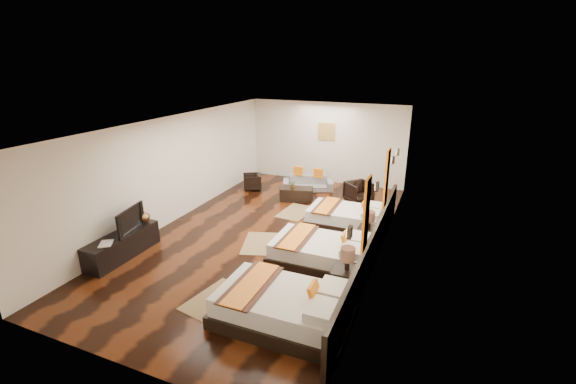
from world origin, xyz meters
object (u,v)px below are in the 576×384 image
at_px(tv_console, 123,245).
at_px(figurine, 143,216).
at_px(bed_far, 347,217).
at_px(nightstand_a, 346,279).
at_px(armchair_right, 359,192).
at_px(table_plant, 293,184).
at_px(sofa, 308,183).
at_px(armchair_left, 252,182).
at_px(nightstand_b, 368,236).
at_px(bed_mid, 323,252).
at_px(tv, 127,220).
at_px(coffee_table, 297,194).
at_px(bed_near, 285,307).
at_px(book, 99,244).

xyz_separation_m(tv_console, figurine, (0.00, 0.70, 0.44)).
xyz_separation_m(bed_far, nightstand_a, (0.75, -3.05, 0.09)).
bearing_deg(armchair_right, table_plant, 149.35).
distance_m(nightstand_a, sofa, 6.06).
height_order(bed_far, table_plant, bed_far).
distance_m(sofa, armchair_right, 1.89).
xyz_separation_m(figurine, armchair_left, (0.50, 4.51, -0.44)).
bearing_deg(figurine, nightstand_b, 19.42).
relative_size(sofa, armchair_right, 2.31).
height_order(bed_mid, tv, tv).
height_order(bed_mid, armchair_right, bed_mid).
distance_m(bed_far, armchair_left, 4.08).
relative_size(sofa, coffee_table, 1.65).
bearing_deg(sofa, bed_far, -71.98).
height_order(bed_mid, figurine, figurine).
bearing_deg(tv, coffee_table, -37.10).
bearing_deg(bed_mid, table_plant, 121.17).
xyz_separation_m(figurine, armchair_right, (4.08, 4.67, -0.39)).
bearing_deg(nightstand_a, coffee_table, 121.48).
xyz_separation_m(bed_near, table_plant, (-2.04, 5.44, 0.23)).
xyz_separation_m(nightstand_a, sofa, (-2.68, 5.43, -0.11)).
relative_size(bed_near, bed_mid, 1.05).
bearing_deg(sofa, table_plant, -116.40).
height_order(bed_near, book, bed_near).
bearing_deg(table_plant, bed_mid, -58.83).
xyz_separation_m(tv_console, armchair_right, (4.08, 5.37, 0.05)).
distance_m(nightstand_a, armchair_right, 5.01).
bearing_deg(table_plant, sofa, 84.62).
xyz_separation_m(tv_console, tv, (0.05, 0.18, 0.55)).
xyz_separation_m(bed_mid, book, (-4.20, -1.95, 0.29)).
bearing_deg(nightstand_b, sofa, 128.13).
xyz_separation_m(nightstand_b, table_plant, (-2.79, 2.31, 0.20)).
height_order(bed_mid, nightstand_b, nightstand_b).
relative_size(nightstand_b, tv, 0.95).
xyz_separation_m(bed_far, nightstand_b, (0.75, -1.03, 0.06)).
height_order(tv, book, tv).
bearing_deg(book, bed_near, -1.62).
relative_size(bed_mid, armchair_right, 2.99).
relative_size(bed_mid, bed_far, 1.07).
relative_size(armchair_right, coffee_table, 0.71).
xyz_separation_m(nightstand_b, sofa, (-2.68, 3.42, -0.08)).
distance_m(figurine, armchair_left, 4.56).
relative_size(book, armchair_right, 0.47).
height_order(tv_console, armchair_right, armchair_right).
bearing_deg(bed_mid, nightstand_b, 54.82).
xyz_separation_m(bed_mid, bed_far, (-0.00, 2.10, -0.02)).
bearing_deg(bed_near, tv, 168.18).
bearing_deg(nightstand_a, bed_near, -123.69).
bearing_deg(book, armchair_right, 55.50).
relative_size(bed_far, tv_console, 1.10).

